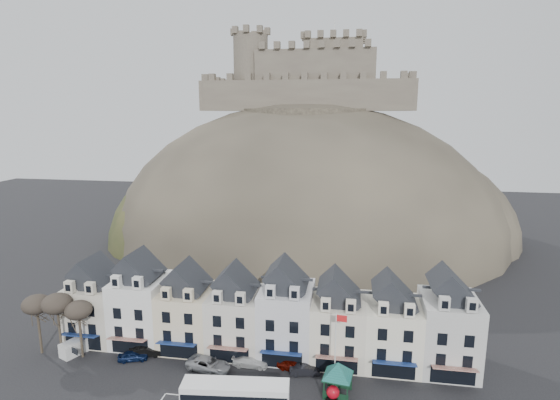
# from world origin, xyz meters

# --- Properties ---
(townhouse_terrace) EXTENTS (54.40, 9.35, 11.80)m
(townhouse_terrace) POSITION_xyz_m (0.15, 15.97, 5.30)
(townhouse_terrace) COLOR beige
(townhouse_terrace) RESTS_ON ground
(castle_hill) EXTENTS (100.00, 76.00, 68.00)m
(castle_hill) POSITION_xyz_m (1.25, 68.95, 0.11)
(castle_hill) COLOR #322E27
(castle_hill) RESTS_ON ground
(castle) EXTENTS (50.20, 22.20, 22.00)m
(castle) POSITION_xyz_m (0.51, 75.93, 40.19)
(castle) COLOR brown
(castle) RESTS_ON ground
(tree_left_far) EXTENTS (3.61, 3.61, 8.24)m
(tree_left_far) POSITION_xyz_m (-29.00, 10.50, 6.90)
(tree_left_far) COLOR #31291F
(tree_left_far) RESTS_ON ground
(tree_left_mid) EXTENTS (3.78, 3.78, 8.64)m
(tree_left_mid) POSITION_xyz_m (-26.00, 10.50, 7.24)
(tree_left_mid) COLOR #31291F
(tree_left_mid) RESTS_ON ground
(tree_left_near) EXTENTS (3.43, 3.43, 7.84)m
(tree_left_near) POSITION_xyz_m (-23.00, 10.50, 6.55)
(tree_left_near) COLOR #31291F
(tree_left_near) RESTS_ON ground
(bus) EXTENTS (11.79, 3.87, 3.27)m
(bus) POSITION_xyz_m (-0.32, 3.63, 1.81)
(bus) COLOR #262628
(bus) RESTS_ON ground
(bus_shelter) EXTENTS (6.31, 6.31, 4.05)m
(bus_shelter) POSITION_xyz_m (10.47, 8.05, 3.14)
(bus_shelter) COLOR black
(bus_shelter) RESTS_ON ground
(red_buoy) EXTENTS (1.51, 1.51, 1.81)m
(red_buoy) POSITION_xyz_m (10.00, 6.85, 0.93)
(red_buoy) COLOR black
(red_buoy) RESTS_ON ground
(flagpole) EXTENTS (1.32, 0.26, 9.18)m
(flagpole) POSITION_xyz_m (10.15, 9.99, 5.24)
(flagpole) COLOR silver
(flagpole) RESTS_ON ground
(white_van) EXTENTS (3.28, 4.47, 1.87)m
(white_van) POSITION_xyz_m (-24.33, 11.27, 0.94)
(white_van) COLOR silver
(white_van) RESTS_ON ground
(car_navy) EXTENTS (4.06, 2.64, 1.28)m
(car_navy) POSITION_xyz_m (-16.00, 10.79, 0.64)
(car_navy) COLOR #0B183B
(car_navy) RESTS_ON ground
(car_black) EXTENTS (4.65, 2.98, 1.45)m
(car_black) POSITION_xyz_m (-14.80, 12.00, 0.72)
(car_black) COLOR black
(car_black) RESTS_ON ground
(car_silver) EXTENTS (6.02, 3.86, 1.57)m
(car_silver) POSITION_xyz_m (-5.63, 10.30, 0.78)
(car_silver) COLOR #9EA0A5
(car_silver) RESTS_ON ground
(car_white) EXTENTS (4.56, 1.85, 1.32)m
(car_white) POSITION_xyz_m (-0.66, 12.00, 0.66)
(car_white) COLOR silver
(car_white) RESTS_ON ground
(car_maroon) EXTENTS (4.33, 2.67, 1.38)m
(car_maroon) POSITION_xyz_m (4.80, 12.00, 0.69)
(car_maroon) COLOR #4E0B04
(car_maroon) RESTS_ON ground
(car_charcoal) EXTENTS (3.89, 2.01, 1.22)m
(car_charcoal) POSITION_xyz_m (6.34, 11.29, 0.61)
(car_charcoal) COLOR black
(car_charcoal) RESTS_ON ground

